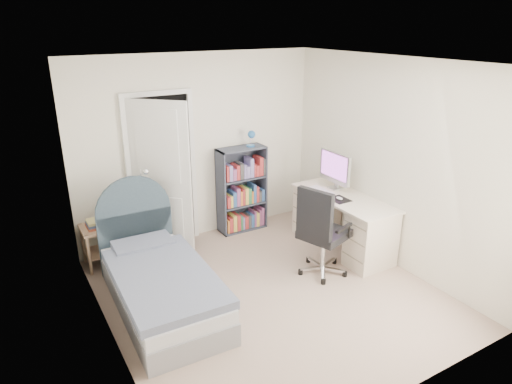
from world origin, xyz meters
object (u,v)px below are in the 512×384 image
bookcase (243,192)px  desk (342,220)px  floor_lamp (147,226)px  bed (160,282)px  nightstand (99,236)px  office_chair (320,228)px

bookcase → desk: (0.83, -1.20, -0.16)m
floor_lamp → bed: bearing=-101.2°
bed → nightstand: 1.23m
floor_lamp → nightstand: bearing=152.8°
office_chair → bed: bearing=168.1°
floor_lamp → bookcase: size_ratio=0.86×
office_chair → desk: bearing=30.6°
nightstand → office_chair: (2.17, -1.56, 0.21)m
office_chair → floor_lamp: bearing=141.9°
office_chair → nightstand: bearing=144.3°
floor_lamp → desk: (2.34, -0.88, -0.11)m
floor_lamp → office_chair: 2.09m
bookcase → office_chair: bearing=-85.1°
desk → office_chair: size_ratio=1.35×
bed → nightstand: bed is taller
bed → nightstand: bearing=106.6°
bed → floor_lamp: bearing=78.8°
nightstand → office_chair: bearing=-35.7°
floor_lamp → desk: 2.50m
nightstand → bookcase: (2.04, 0.04, 0.16)m
desk → office_chair: 0.83m
nightstand → desk: bearing=-21.9°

